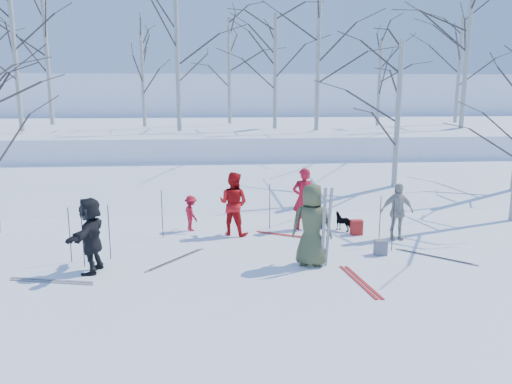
{
  "coord_description": "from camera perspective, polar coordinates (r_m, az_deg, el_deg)",
  "views": [
    {
      "loc": [
        -1.11,
        -11.69,
        4.07
      ],
      "look_at": [
        0.0,
        1.5,
        1.3
      ],
      "focal_mm": 35.0,
      "sensor_mm": 36.0,
      "label": 1
    }
  ],
  "objects": [
    {
      "name": "ski_pair_d",
      "position": [
        11.05,
        11.81,
        -9.99
      ],
      "size": [
        0.69,
        1.95,
        0.02
      ],
      "primitive_type": null,
      "rotation": [
        0.0,
        0.0,
        0.13
      ],
      "color": "#B11D19",
      "rests_on": "ground"
    },
    {
      "name": "ski_pair_b",
      "position": [
        12.28,
        -9.16,
        -7.64
      ],
      "size": [
        2.04,
        2.09,
        0.02
      ],
      "primitive_type": null,
      "rotation": [
        0.0,
        0.0,
        -0.66
      ],
      "color": "silver",
      "rests_on": "ground"
    },
    {
      "name": "ski_pair_a",
      "position": [
        14.06,
        3.8,
        -4.99
      ],
      "size": [
        1.8,
        2.07,
        0.02
      ],
      "primitive_type": null,
      "rotation": [
        0.0,
        0.0,
        1.07
      ],
      "color": "#B11D19",
      "rests_on": "ground"
    },
    {
      "name": "ski_pair_e",
      "position": [
        11.71,
        -22.34,
        -9.39
      ],
      "size": [
        1.04,
        1.99,
        0.02
      ],
      "primitive_type": null,
      "rotation": [
        0.0,
        0.0,
        1.34
      ],
      "color": "silver",
      "rests_on": "ground"
    },
    {
      "name": "ski_pair_c",
      "position": [
        13.08,
        19.81,
        -6.99
      ],
      "size": [
        2.09,
        2.1,
        0.02
      ],
      "primitive_type": null,
      "rotation": [
        0.0,
        0.0,
        0.82
      ],
      "color": "silver",
      "rests_on": "ground"
    },
    {
      "name": "far_hill",
      "position": [
        49.74,
        -3.59,
        9.42
      ],
      "size": [
        90.0,
        30.0,
        6.0
      ],
      "primitive_type": "cube",
      "color": "white",
      "rests_on": "ground"
    },
    {
      "name": "ski_pole_d",
      "position": [
        14.57,
        1.57,
        -1.67
      ],
      "size": [
        0.02,
        0.02,
        1.34
      ],
      "primitive_type": "cylinder",
      "color": "black",
      "rests_on": "ground"
    },
    {
      "name": "birch_plateau_a",
      "position": [
        25.24,
        -12.82,
        12.43
      ],
      "size": [
        3.77,
        3.77,
        4.53
      ],
      "primitive_type": null,
      "color": "silver",
      "rests_on": "snow_plateau"
    },
    {
      "name": "ski_pole_c",
      "position": [
        13.38,
        13.98,
        -3.26
      ],
      "size": [
        0.02,
        0.02,
        1.34
      ],
      "primitive_type": "cylinder",
      "color": "black",
      "rests_on": "ground"
    },
    {
      "name": "ski_pole_b",
      "position": [
        12.52,
        -16.43,
        -4.43
      ],
      "size": [
        0.02,
        0.02,
        1.34
      ],
      "primitive_type": "cylinder",
      "color": "black",
      "rests_on": "ground"
    },
    {
      "name": "skier_redor_behind",
      "position": [
        13.98,
        -2.59,
        -1.32
      ],
      "size": [
        1.09,
        1.01,
        1.79
      ],
      "primitive_type": "imported",
      "rotation": [
        0.0,
        0.0,
        2.64
      ],
      "color": "#B40D10",
      "rests_on": "ground"
    },
    {
      "name": "backpack_grey",
      "position": [
        12.81,
        14.05,
        -6.18
      ],
      "size": [
        0.3,
        0.2,
        0.38
      ],
      "primitive_type": "cube",
      "color": "slate",
      "rests_on": "ground"
    },
    {
      "name": "upright_ski_left",
      "position": [
        11.44,
        7.74,
        -4.11
      ],
      "size": [
        0.08,
        0.16,
        1.9
      ],
      "primitive_type": "cube",
      "rotation": [
        0.07,
        0.0,
        0.04
      ],
      "color": "silver",
      "rests_on": "ground"
    },
    {
      "name": "ski_pole_f",
      "position": [
        13.08,
        15.38,
        -3.68
      ],
      "size": [
        0.02,
        0.02,
        1.34
      ],
      "primitive_type": "cylinder",
      "color": "black",
      "rests_on": "ground"
    },
    {
      "name": "snow_plateau",
      "position": [
        28.87,
        -2.6,
        5.71
      ],
      "size": [
        70.0,
        18.0,
        2.2
      ],
      "primitive_type": "cube",
      "color": "white",
      "rests_on": "ground"
    },
    {
      "name": "ski_pole_e",
      "position": [
        12.17,
        -19.19,
        -5.08
      ],
      "size": [
        0.02,
        0.02,
        1.34
      ],
      "primitive_type": "cylinder",
      "color": "black",
      "rests_on": "ground"
    },
    {
      "name": "birch_plateau_d",
      "position": [
        29.64,
        22.19,
        12.76
      ],
      "size": [
        4.5,
        4.5,
        5.58
      ],
      "primitive_type": null,
      "color": "silver",
      "rests_on": "snow_plateau"
    },
    {
      "name": "birch_plateau_j",
      "position": [
        26.02,
        13.92,
        12.05
      ],
      "size": [
        3.58,
        3.58,
        4.25
      ],
      "primitive_type": null,
      "color": "silver",
      "rests_on": "snow_plateau"
    },
    {
      "name": "skier_red_seated",
      "position": [
        14.54,
        -7.43,
        -2.42
      ],
      "size": [
        0.63,
        0.77,
        1.03
      ],
      "primitive_type": "imported",
      "rotation": [
        0.0,
        0.0,
        2.01
      ],
      "color": "#AD1020",
      "rests_on": "ground"
    },
    {
      "name": "ski_pole_a",
      "position": [
        12.58,
        -20.51,
        -4.63
      ],
      "size": [
        0.02,
        0.02,
        1.34
      ],
      "primitive_type": "cylinder",
      "color": "black",
      "rests_on": "ground"
    },
    {
      "name": "birch_plateau_e",
      "position": [
        28.2,
        -22.8,
        14.5
      ],
      "size": [
        5.67,
        5.67,
        7.25
      ],
      "primitive_type": null,
      "color": "silver",
      "rests_on": "snow_plateau"
    },
    {
      "name": "skier_grey_west",
      "position": [
        11.73,
        -18.36,
        -4.69
      ],
      "size": [
        0.76,
        1.66,
        1.72
      ],
      "primitive_type": "imported",
      "rotation": [
        0.0,
        0.0,
        4.55
      ],
      "color": "black",
      "rests_on": "ground"
    },
    {
      "name": "birch_plateau_f",
      "position": [
        22.42,
        -8.97,
        14.56
      ],
      "size": [
        4.79,
        4.79,
        5.99
      ],
      "primitive_type": null,
      "color": "silver",
      "rests_on": "snow_plateau"
    },
    {
      "name": "ground",
      "position": [
        12.42,
        0.59,
        -7.3
      ],
      "size": [
        120.0,
        120.0,
        0.0
      ],
      "primitive_type": "plane",
      "color": "white",
      "rests_on": "ground"
    },
    {
      "name": "birch_plateau_b",
      "position": [
        22.65,
        7.09,
        14.47
      ],
      "size": [
        4.73,
        4.73,
        5.9
      ],
      "primitive_type": null,
      "color": "silver",
      "rests_on": "snow_plateau"
    },
    {
      "name": "birch_plateau_g",
      "position": [
        25.91,
        23.02,
        15.01
      ],
      "size": [
        5.81,
        5.81,
        7.44
      ],
      "primitive_type": null,
      "color": "silver",
      "rests_on": "snow_plateau"
    },
    {
      "name": "ski_pole_g",
      "position": [
        13.95,
        -10.68,
        -2.49
      ],
      "size": [
        0.02,
        0.02,
        1.34
      ],
      "primitive_type": "cylinder",
      "color": "black",
      "rests_on": "ground"
    },
    {
      "name": "backpack_dark",
      "position": [
        14.9,
        7.23,
        -3.33
      ],
      "size": [
        0.34,
        0.24,
        0.4
      ],
      "primitive_type": "cube",
      "color": "black",
      "rests_on": "ground"
    },
    {
      "name": "birch_edge_e",
      "position": [
        18.74,
        15.86,
        7.64
      ],
      "size": [
        4.59,
        4.59,
        5.7
      ],
      "primitive_type": null,
      "color": "silver",
      "rests_on": "ground"
    },
    {
      "name": "birch_plateau_h",
      "position": [
        26.93,
        -3.08,
        13.59
      ],
      "size": [
        4.39,
        4.39,
        5.41
      ],
      "primitive_type": null,
      "color": "silver",
      "rests_on": "snow_plateau"
    },
    {
      "name": "birch_plateau_k",
      "position": [
        23.51,
        2.21,
        13.54
      ],
      "size": [
        4.21,
        4.21,
        5.15
      ],
      "primitive_type": null,
      "color": "silver",
      "rests_on": "snow_plateau"
    },
    {
      "name": "skier_cream_east",
      "position": [
        14.08,
        15.81,
        -2.15
      ],
      "size": [
        0.92,
        0.4,
        1.56
      ],
      "primitive_type": "imported",
      "rotation": [
        0.0,
        0.0,
        0.02
      ],
      "color": "beige",
      "rests_on": "ground"
    },
    {
      "name": "backpack_red",
      "position": [
        14.39,
        11.42,
        -3.98
      ],
      "size": [
        0.32,
        0.22,
        0.42
      ],
      "primitive_type": "cube",
      "color": "#A81D19",
      "rests_on": "ground"
    },
    {
      "name": "birch_plateau_c",
      "position": [
        24.2,
        -25.81,
        13.63
      ],
      "size": [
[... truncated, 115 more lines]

